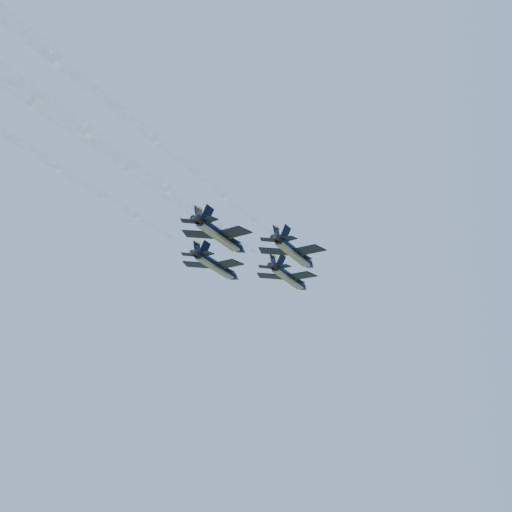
% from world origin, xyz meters
% --- Properties ---
extents(jet_lead, '(12.17, 16.64, 3.72)m').
position_xyz_m(jet_lead, '(8.19, 9.00, 103.63)').
color(jet_lead, black).
extents(jet_left, '(12.17, 16.64, 3.72)m').
position_xyz_m(jet_left, '(-4.47, -0.33, 103.63)').
color(jet_left, black).
extents(jet_right, '(12.17, 16.64, 3.72)m').
position_xyz_m(jet_right, '(10.95, -5.14, 103.63)').
color(jet_right, black).
extents(jet_slot, '(12.17, 16.64, 3.72)m').
position_xyz_m(jet_slot, '(-0.20, -15.40, 103.63)').
color(jet_slot, black).
extents(smoke_trail_lead, '(23.36, 66.37, 2.29)m').
position_xyz_m(smoke_trail_lead, '(-8.25, -40.69, 103.66)').
color(smoke_trail_lead, white).
extents(smoke_trail_right, '(23.36, 66.37, 2.29)m').
position_xyz_m(smoke_trail_right, '(-5.50, -54.82, 103.66)').
color(smoke_trail_right, white).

